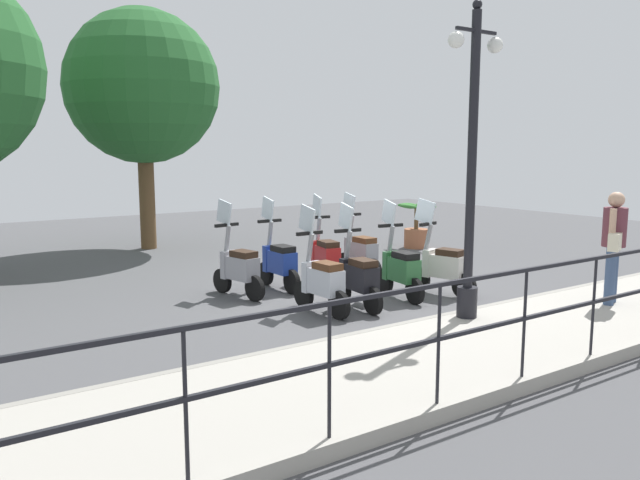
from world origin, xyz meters
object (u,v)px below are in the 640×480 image
object	(u,v)px
scooter_near_2	(358,276)
scooter_far_3	(238,267)
tree_distant	(143,87)
pedestrian_with_bag	(614,239)
potted_palm	(416,229)
scooter_near_1	(400,268)
scooter_far_0	(360,251)
scooter_far_2	(279,261)
scooter_near_3	(321,280)
scooter_far_1	(325,256)
lamp_post_near	(471,183)
scooter_near_0	(442,265)

from	to	relation	value
scooter_near_2	scooter_far_3	world-z (taller)	same
tree_distant	pedestrian_with_bag	bearing A→B (deg)	-160.23
tree_distant	potted_palm	world-z (taller)	tree_distant
scooter_near_1	scooter_near_2	size ratio (longest dim) A/B	1.00
scooter_near_1	scooter_far_0	xyz separation A→B (m)	(1.66, -0.50, 0.00)
scooter_near_1	scooter_far_2	world-z (taller)	same
pedestrian_with_bag	tree_distant	distance (m)	10.42
scooter_near_3	scooter_far_1	bearing A→B (deg)	-39.30
scooter_near_3	scooter_far_2	bearing A→B (deg)	-12.73
scooter_near_2	scooter_near_1	bearing A→B (deg)	-78.07
scooter_near_2	tree_distant	bearing A→B (deg)	9.90
scooter_near_3	scooter_far_0	size ratio (longest dim) A/B	1.00
tree_distant	scooter_far_3	distance (m)	6.47
scooter_far_1	tree_distant	bearing A→B (deg)	23.50
scooter_far_2	scooter_far_3	distance (m)	0.81
lamp_post_near	potted_palm	distance (m)	6.88
pedestrian_with_bag	scooter_near_3	bearing A→B (deg)	33.20
scooter_far_3	tree_distant	bearing A→B (deg)	-16.13
lamp_post_near	scooter_near_1	bearing A→B (deg)	-11.79
potted_palm	scooter_near_1	bearing A→B (deg)	134.13
scooter_far_0	scooter_far_2	distance (m)	1.73
lamp_post_near	scooter_near_3	size ratio (longest dim) A/B	2.59
tree_distant	scooter_near_1	size ratio (longest dim) A/B	3.56
scooter_far_0	scooter_far_3	bearing A→B (deg)	93.60
lamp_post_near	scooter_far_3	world-z (taller)	lamp_post_near
scooter_near_0	scooter_near_3	bearing A→B (deg)	71.68
lamp_post_near	scooter_far_3	distance (m)	3.92
lamp_post_near	potted_palm	size ratio (longest dim) A/B	3.76
scooter_near_0	scooter_near_3	world-z (taller)	same
pedestrian_with_bag	scooter_near_2	world-z (taller)	pedestrian_with_bag
scooter_far_1	scooter_far_2	distance (m)	0.94
potted_palm	scooter_near_0	xyz separation A→B (m)	(-3.80, 3.00, 0.04)
lamp_post_near	scooter_far_1	distance (m)	3.65
tree_distant	scooter_near_3	xyz separation A→B (m)	(-7.15, -0.03, -3.23)
scooter_near_3	pedestrian_with_bag	bearing A→B (deg)	-127.81
scooter_near_3	scooter_far_0	world-z (taller)	same
scooter_far_3	lamp_post_near	bearing A→B (deg)	-163.81
lamp_post_near	scooter_near_3	world-z (taller)	lamp_post_near
scooter_near_0	scooter_far_3	bearing A→B (deg)	43.75
scooter_far_2	scooter_near_2	bearing A→B (deg)	-170.84
scooter_far_1	scooter_far_3	world-z (taller)	same
tree_distant	scooter_far_0	distance (m)	6.66
tree_distant	scooter_near_0	world-z (taller)	tree_distant
potted_palm	scooter_near_2	world-z (taller)	scooter_near_2
scooter_far_0	scooter_far_2	size ratio (longest dim) A/B	1.00
scooter_far_3	scooter_near_2	bearing A→B (deg)	-157.03
scooter_near_1	scooter_near_2	world-z (taller)	same
tree_distant	potted_palm	bearing A→B (deg)	-123.49
tree_distant	potted_palm	distance (m)	7.12
scooter_far_1	scooter_near_0	bearing A→B (deg)	-140.17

